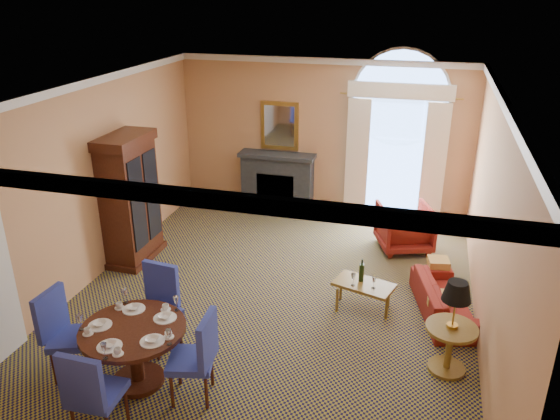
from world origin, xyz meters
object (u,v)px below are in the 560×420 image
(sofa, at_px, (444,299))
(coffee_table, at_px, (364,285))
(armoire, at_px, (130,201))
(side_table, at_px, (453,317))
(dining_table, at_px, (134,342))
(armchair, at_px, (404,227))

(sofa, distance_m, coffee_table, 1.19)
(armoire, relative_size, sofa, 1.35)
(sofa, relative_size, side_table, 1.34)
(armoire, distance_m, side_table, 5.59)
(dining_table, height_order, coffee_table, dining_table)
(dining_table, height_order, armchair, dining_table)
(coffee_table, height_order, side_table, side_table)
(armoire, bearing_deg, side_table, -17.74)
(sofa, relative_size, armchair, 1.79)
(armoire, bearing_deg, dining_table, -60.31)
(dining_table, distance_m, sofa, 4.42)
(coffee_table, bearing_deg, armoire, -171.36)
(sofa, bearing_deg, dining_table, 110.95)
(armoire, relative_size, side_table, 1.81)
(sofa, bearing_deg, side_table, 167.60)
(dining_table, height_order, side_table, side_table)
(armoire, height_order, side_table, armoire)
(armoire, relative_size, armchair, 2.42)
(armchair, height_order, side_table, side_table)
(armchair, bearing_deg, coffee_table, 57.75)
(sofa, height_order, coffee_table, coffee_table)
(dining_table, bearing_deg, armoire, 119.69)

